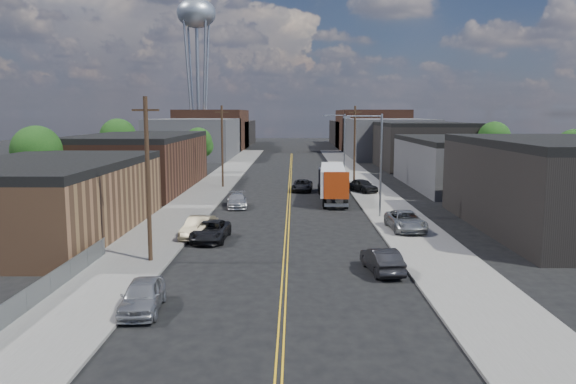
{
  "coord_description": "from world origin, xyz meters",
  "views": [
    {
      "loc": [
        0.51,
        -23.14,
        8.96
      ],
      "look_at": [
        0.03,
        23.34,
        2.5
      ],
      "focal_mm": 35.0,
      "sensor_mm": 36.0,
      "label": 1
    }
  ],
  "objects_px": {
    "semi_truck": "(332,180)",
    "car_right_lot_a": "(406,221)",
    "car_left_d": "(237,200)",
    "car_left_a": "(142,296)",
    "car_right_oncoming": "(382,260)",
    "car_left_c": "(211,231)",
    "car_left_b": "(199,227)",
    "car_ahead_truck": "(302,186)",
    "water_tower": "(196,19)",
    "car_right_lot_c": "(363,185)"
  },
  "relations": [
    {
      "from": "car_left_b",
      "to": "car_ahead_truck",
      "type": "relative_size",
      "value": 0.96
    },
    {
      "from": "car_left_c",
      "to": "car_ahead_truck",
      "type": "height_order",
      "value": "car_left_c"
    },
    {
      "from": "water_tower",
      "to": "car_left_b",
      "type": "bearing_deg",
      "value": -80.49
    },
    {
      "from": "car_left_a",
      "to": "car_left_c",
      "type": "relative_size",
      "value": 0.85
    },
    {
      "from": "car_left_a",
      "to": "car_left_c",
      "type": "xyz_separation_m",
      "value": [
        0.98,
        14.5,
        -0.03
      ]
    },
    {
      "from": "semi_truck",
      "to": "car_right_lot_a",
      "type": "xyz_separation_m",
      "value": [
        4.58,
        -16.55,
        -1.18
      ]
    },
    {
      "from": "semi_truck",
      "to": "car_right_lot_c",
      "type": "xyz_separation_m",
      "value": [
        3.89,
        4.75,
        -1.17
      ]
    },
    {
      "from": "car_right_lot_a",
      "to": "car_right_lot_c",
      "type": "relative_size",
      "value": 1.2
    },
    {
      "from": "car_right_lot_c",
      "to": "car_ahead_truck",
      "type": "relative_size",
      "value": 0.9
    },
    {
      "from": "car_left_d",
      "to": "car_right_lot_a",
      "type": "distance_m",
      "value": 18.07
    },
    {
      "from": "semi_truck",
      "to": "car_left_c",
      "type": "xyz_separation_m",
      "value": [
        -9.92,
        -19.66,
        -1.36
      ]
    },
    {
      "from": "semi_truck",
      "to": "car_left_d",
      "type": "xyz_separation_m",
      "value": [
        -9.5,
        -5.22,
        -1.39
      ]
    },
    {
      "from": "car_left_b",
      "to": "car_right_lot_a",
      "type": "bearing_deg",
      "value": 16.15
    },
    {
      "from": "car_left_c",
      "to": "car_left_d",
      "type": "height_order",
      "value": "car_left_c"
    },
    {
      "from": "car_left_a",
      "to": "car_left_b",
      "type": "distance_m",
      "value": 15.4
    },
    {
      "from": "car_right_lot_c",
      "to": "car_ahead_truck",
      "type": "distance_m",
      "value": 7.07
    },
    {
      "from": "car_left_c",
      "to": "car_left_d",
      "type": "distance_m",
      "value": 14.45
    },
    {
      "from": "car_left_a",
      "to": "car_right_lot_a",
      "type": "bearing_deg",
      "value": 44.13
    },
    {
      "from": "car_left_d",
      "to": "car_right_oncoming",
      "type": "relative_size",
      "value": 1.08
    },
    {
      "from": "car_left_c",
      "to": "car_left_d",
      "type": "bearing_deg",
      "value": 90.77
    },
    {
      "from": "semi_truck",
      "to": "car_right_lot_c",
      "type": "distance_m",
      "value": 6.25
    },
    {
      "from": "car_right_lot_c",
      "to": "car_ahead_truck",
      "type": "height_order",
      "value": "car_right_lot_c"
    },
    {
      "from": "car_left_a",
      "to": "car_left_b",
      "type": "relative_size",
      "value": 0.93
    },
    {
      "from": "semi_truck",
      "to": "car_left_c",
      "type": "height_order",
      "value": "semi_truck"
    },
    {
      "from": "car_left_d",
      "to": "car_ahead_truck",
      "type": "relative_size",
      "value": 0.96
    },
    {
      "from": "semi_truck",
      "to": "car_right_lot_a",
      "type": "bearing_deg",
      "value": -71.19
    },
    {
      "from": "car_right_lot_c",
      "to": "semi_truck",
      "type": "bearing_deg",
      "value": -156.12
    },
    {
      "from": "car_left_a",
      "to": "car_right_lot_a",
      "type": "height_order",
      "value": "car_right_lot_a"
    },
    {
      "from": "car_left_d",
      "to": "car_ahead_truck",
      "type": "bearing_deg",
      "value": 54.63
    },
    {
      "from": "car_left_a",
      "to": "car_left_d",
      "type": "distance_m",
      "value": 28.97
    },
    {
      "from": "water_tower",
      "to": "car_left_c",
      "type": "distance_m",
      "value": 100.04
    },
    {
      "from": "water_tower",
      "to": "car_right_lot_a",
      "type": "xyz_separation_m",
      "value": [
        31.08,
        -90.88,
        -29.76
      ]
    },
    {
      "from": "water_tower",
      "to": "car_right_lot_c",
      "type": "relative_size",
      "value": 8.43
    },
    {
      "from": "car_right_oncoming",
      "to": "car_ahead_truck",
      "type": "distance_m",
      "value": 34.24
    },
    {
      "from": "semi_truck",
      "to": "car_left_a",
      "type": "height_order",
      "value": "semi_truck"
    },
    {
      "from": "car_left_d",
      "to": "semi_truck",
      "type": "bearing_deg",
      "value": 22.78
    },
    {
      "from": "car_left_b",
      "to": "water_tower",
      "type": "bearing_deg",
      "value": 107.51
    },
    {
      "from": "car_left_b",
      "to": "car_ahead_truck",
      "type": "xyz_separation_m",
      "value": [
        7.9,
        25.1,
        -0.1
      ]
    },
    {
      "from": "car_left_b",
      "to": "car_left_c",
      "type": "bearing_deg",
      "value": -34.6
    },
    {
      "from": "semi_truck",
      "to": "car_ahead_truck",
      "type": "bearing_deg",
      "value": 118.68
    },
    {
      "from": "semi_truck",
      "to": "car_left_b",
      "type": "distance_m",
      "value": 21.74
    },
    {
      "from": "semi_truck",
      "to": "car_right_oncoming",
      "type": "xyz_separation_m",
      "value": [
        1.04,
        -27.66,
        -1.35
      ]
    },
    {
      "from": "car_left_c",
      "to": "car_right_oncoming",
      "type": "bearing_deg",
      "value": -33.68
    },
    {
      "from": "car_left_b",
      "to": "car_right_lot_c",
      "type": "xyz_separation_m",
      "value": [
        14.79,
        23.52,
        0.12
      ]
    },
    {
      "from": "car_left_a",
      "to": "car_right_oncoming",
      "type": "relative_size",
      "value": 1.0
    },
    {
      "from": "car_left_d",
      "to": "car_right_lot_a",
      "type": "xyz_separation_m",
      "value": [
        14.08,
        -11.33,
        0.2
      ]
    },
    {
      "from": "car_left_d",
      "to": "car_right_lot_a",
      "type": "relative_size",
      "value": 0.89
    },
    {
      "from": "car_left_c",
      "to": "car_right_oncoming",
      "type": "distance_m",
      "value": 13.57
    },
    {
      "from": "car_left_b",
      "to": "car_left_a",
      "type": "bearing_deg",
      "value": -82.01
    },
    {
      "from": "car_left_d",
      "to": "car_right_oncoming",
      "type": "bearing_deg",
      "value": -70.86
    }
  ]
}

